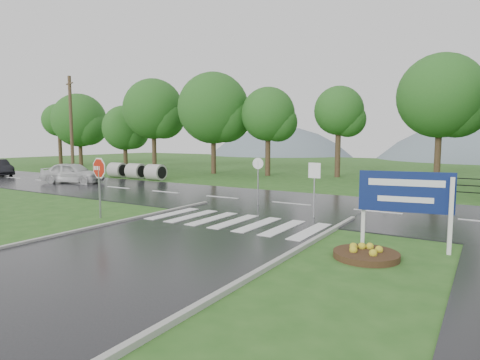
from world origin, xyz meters
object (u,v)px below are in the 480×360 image
Objects in this scene: car_white at (73,183)px; estate_billboard at (405,196)px; culvert_pipes at (136,171)px; stop_sign at (99,173)px.

estate_billboard is at bearing -122.98° from car_white.
estate_billboard is 0.57× the size of car_white.
estate_billboard is at bearing -25.58° from culvert_pipes.
culvert_pipes is 4.95m from car_white.
culvert_pipes is 16.06m from stop_sign.
car_white is (-22.87, 5.60, -1.51)m from estate_billboard.
stop_sign is at bearing -140.49° from car_white.
estate_billboard is (21.64, -10.36, 0.91)m from culvert_pipes.
car_white is at bearing 148.73° from stop_sign.
culvert_pipes is 24.01m from estate_billboard.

